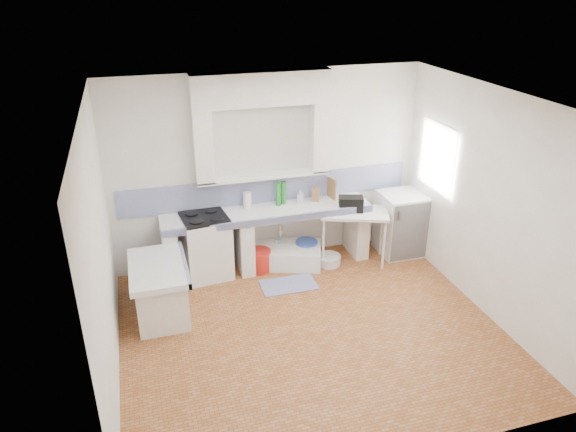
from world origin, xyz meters
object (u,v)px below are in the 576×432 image
object	(u,v)px
sink	(284,256)
fridge	(400,224)
stove	(206,247)
side_table	(353,236)

from	to	relation	value
sink	fridge	xyz separation A→B (m)	(1.80, -0.15, 0.35)
stove	sink	bearing A→B (deg)	-6.68
sink	side_table	world-z (taller)	side_table
sink	side_table	size ratio (longest dim) A/B	1.11
sink	stove	bearing A→B (deg)	-161.15
fridge	side_table	bearing A→B (deg)	-176.65
stove	side_table	bearing A→B (deg)	-11.86
sink	fridge	world-z (taller)	fridge
stove	sink	world-z (taller)	stove
stove	side_table	size ratio (longest dim) A/B	0.92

